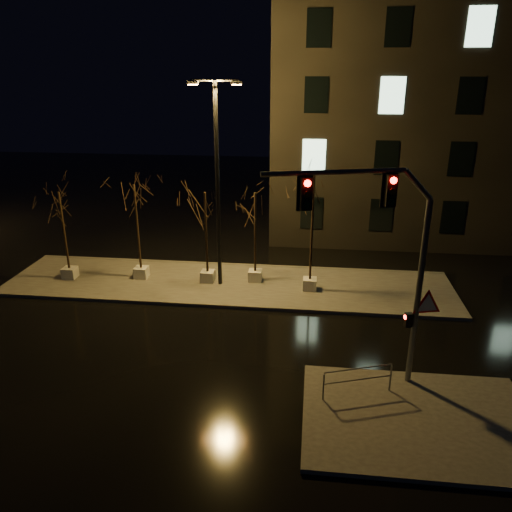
# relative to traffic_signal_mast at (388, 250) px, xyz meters

# --- Properties ---
(ground) EXTENTS (90.00, 90.00, 0.00)m
(ground) POSITION_rel_traffic_signal_mast_xyz_m (-6.36, 1.82, -4.95)
(ground) COLOR black
(ground) RESTS_ON ground
(median) EXTENTS (22.00, 5.00, 0.15)m
(median) POSITION_rel_traffic_signal_mast_xyz_m (-6.36, 7.82, -4.87)
(median) COLOR #44413C
(median) RESTS_ON ground
(sidewalk_corner) EXTENTS (7.00, 5.00, 0.15)m
(sidewalk_corner) POSITION_rel_traffic_signal_mast_xyz_m (1.14, -1.68, -4.87)
(sidewalk_corner) COLOR #44413C
(sidewalk_corner) RESTS_ON ground
(building) EXTENTS (25.00, 12.00, 15.00)m
(building) POSITION_rel_traffic_signal_mast_xyz_m (7.64, 19.82, 2.55)
(building) COLOR black
(building) RESTS_ON ground
(tree_0) EXTENTS (1.80, 1.80, 4.58)m
(tree_0) POSITION_rel_traffic_signal_mast_xyz_m (-14.43, 7.48, -1.32)
(tree_0) COLOR beige
(tree_0) RESTS_ON median
(tree_1) EXTENTS (1.80, 1.80, 4.93)m
(tree_1) POSITION_rel_traffic_signal_mast_xyz_m (-10.84, 7.96, -1.06)
(tree_1) COLOR beige
(tree_1) RESTS_ON median
(tree_2) EXTENTS (1.80, 1.80, 4.67)m
(tree_2) POSITION_rel_traffic_signal_mast_xyz_m (-7.38, 7.85, -1.25)
(tree_2) COLOR beige
(tree_2) RESTS_ON median
(tree_3) EXTENTS (1.80, 1.80, 4.63)m
(tree_3) POSITION_rel_traffic_signal_mast_xyz_m (-5.04, 8.20, -1.28)
(tree_3) COLOR beige
(tree_3) RESTS_ON median
(tree_4) EXTENTS (1.80, 1.80, 5.85)m
(tree_4) POSITION_rel_traffic_signal_mast_xyz_m (-2.31, 7.48, -0.36)
(tree_4) COLOR beige
(tree_4) RESTS_ON median
(traffic_signal_mast) EXTENTS (5.81, 1.62, 7.30)m
(traffic_signal_mast) POSITION_rel_traffic_signal_mast_xyz_m (0.00, 0.00, 0.00)
(traffic_signal_mast) COLOR #55585C
(traffic_signal_mast) RESTS_ON sidewalk_corner
(streetlight_main) EXTENTS (2.39, 0.46, 9.56)m
(streetlight_main) POSITION_rel_traffic_signal_mast_xyz_m (-6.71, 7.63, 0.72)
(streetlight_main) COLOR black
(streetlight_main) RESTS_ON median
(guard_rail_a) EXTENTS (2.24, 0.80, 1.02)m
(guard_rail_a) POSITION_rel_traffic_signal_mast_xyz_m (-0.65, -0.72, -4.13)
(guard_rail_a) COLOR #55585C
(guard_rail_a) RESTS_ON sidewalk_corner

